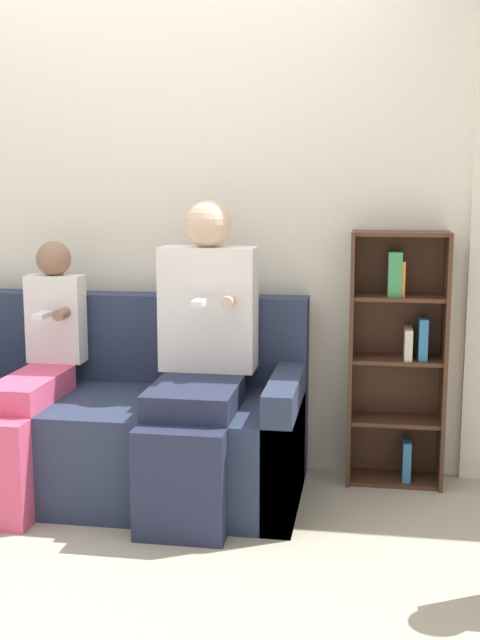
% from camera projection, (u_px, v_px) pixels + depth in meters
% --- Properties ---
extents(ground_plane, '(14.00, 14.00, 0.00)m').
position_uv_depth(ground_plane, '(98.00, 533.00, 3.25)').
color(ground_plane, '#B2A893').
extents(back_wall, '(10.00, 0.06, 2.55)m').
position_uv_depth(back_wall, '(155.00, 210.00, 3.97)').
color(back_wall, silver).
rests_on(back_wall, ground_plane).
extents(couch, '(1.98, 0.82, 0.87)m').
position_uv_depth(couch, '(90.00, 425.00, 3.73)').
color(couch, '#28334C').
rests_on(couch, ground_plane).
extents(adult_seated, '(0.43, 0.77, 1.33)m').
position_uv_depth(adult_seated, '(200.00, 350.00, 3.48)').
color(adult_seated, '#232842').
rests_on(adult_seated, ground_plane).
extents(child_seated, '(0.27, 0.78, 1.14)m').
position_uv_depth(child_seated, '(34.00, 373.00, 3.57)').
color(child_seated, '#DB4C75').
rests_on(child_seated, ground_plane).
extents(bookshelf, '(0.44, 0.25, 1.19)m').
position_uv_depth(bookshelf, '(398.00, 353.00, 3.76)').
color(bookshelf, '#4C2D1E').
rests_on(bookshelf, ground_plane).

